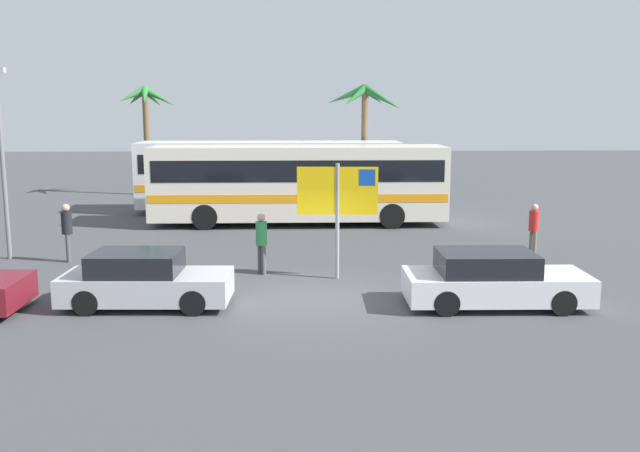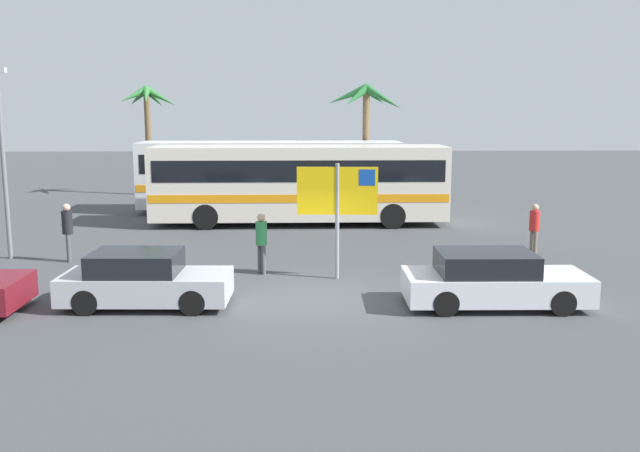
# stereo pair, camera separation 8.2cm
# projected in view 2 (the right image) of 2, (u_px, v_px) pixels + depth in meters

# --- Properties ---
(ground) EXTENTS (120.00, 120.00, 0.00)m
(ground) POSITION_uv_depth(u_px,v_px,m) (316.00, 299.00, 16.92)
(ground) COLOR #424447
(bus_front_coach) EXTENTS (11.79, 2.66, 3.17)m
(bus_front_coach) POSITION_uv_depth(u_px,v_px,m) (299.00, 181.00, 27.64)
(bus_front_coach) COLOR silver
(bus_front_coach) RESTS_ON ground
(bus_rear_coach) EXTENTS (11.79, 2.66, 3.17)m
(bus_rear_coach) POSITION_uv_depth(u_px,v_px,m) (271.00, 173.00, 31.13)
(bus_rear_coach) COLOR white
(bus_rear_coach) RESTS_ON ground
(ferry_sign) EXTENTS (2.20, 0.20, 3.20)m
(ferry_sign) POSITION_uv_depth(u_px,v_px,m) (339.00, 195.00, 18.59)
(ferry_sign) COLOR gray
(ferry_sign) RESTS_ON ground
(car_white) EXTENTS (4.32, 1.81, 1.32)m
(car_white) POSITION_uv_depth(u_px,v_px,m) (493.00, 280.00, 16.22)
(car_white) COLOR silver
(car_white) RESTS_ON ground
(car_silver) EXTENTS (3.99, 1.79, 1.32)m
(car_silver) POSITION_uv_depth(u_px,v_px,m) (144.00, 280.00, 16.23)
(car_silver) COLOR #B7BABF
(car_silver) RESTS_ON ground
(pedestrian_by_bus) EXTENTS (0.32, 0.32, 1.80)m
(pedestrian_by_bus) POSITION_uv_depth(u_px,v_px,m) (67.00, 227.00, 20.91)
(pedestrian_by_bus) COLOR #4C4C51
(pedestrian_by_bus) RESTS_ON ground
(pedestrian_near_sign) EXTENTS (0.32, 0.32, 1.75)m
(pedestrian_near_sign) POSITION_uv_depth(u_px,v_px,m) (261.00, 238.00, 19.35)
(pedestrian_near_sign) COLOR #4C4C51
(pedestrian_near_sign) RESTS_ON ground
(pedestrian_crossing_lot) EXTENTS (0.32, 0.32, 1.67)m
(pedestrian_crossing_lot) POSITION_uv_depth(u_px,v_px,m) (534.00, 225.00, 21.79)
(pedestrian_crossing_lot) COLOR #706656
(pedestrian_crossing_lot) RESTS_ON ground
(lamp_post_left_side) EXTENTS (0.56, 0.20, 5.88)m
(lamp_post_left_side) POSITION_uv_depth(u_px,v_px,m) (3.00, 155.00, 20.99)
(lamp_post_left_side) COLOR slate
(lamp_post_left_side) RESTS_ON ground
(palm_tree_seaside) EXTENTS (3.63, 3.31, 5.81)m
(palm_tree_seaside) POSITION_uv_depth(u_px,v_px,m) (366.00, 107.00, 32.36)
(palm_tree_seaside) COLOR brown
(palm_tree_seaside) RESTS_ON ground
(palm_tree_inland) EXTENTS (2.99, 3.25, 5.87)m
(palm_tree_inland) POSITION_uv_depth(u_px,v_px,m) (147.00, 109.00, 36.68)
(palm_tree_inland) COLOR brown
(palm_tree_inland) RESTS_ON ground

